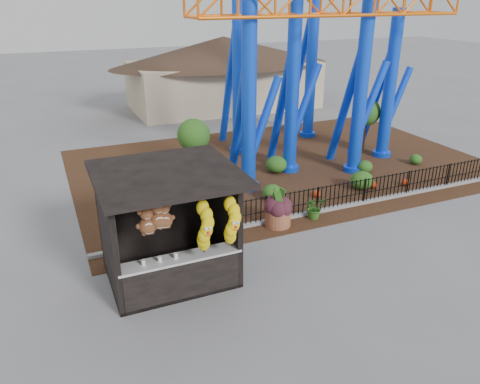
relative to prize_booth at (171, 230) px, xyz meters
name	(u,v)px	position (x,y,z in m)	size (l,w,h in m)	color
ground	(288,273)	(2.98, -0.92, -1.52)	(120.00, 120.00, 0.00)	slate
mulch_bed	(280,165)	(6.98, 7.08, -1.51)	(18.00, 12.00, 0.02)	#331E11
curb	(345,206)	(6.98, 2.08, -1.46)	(18.00, 0.18, 0.12)	gray
prize_booth	(171,230)	(0.00, 0.00, 0.00)	(3.50, 3.40, 3.12)	black
picket_fence	(367,191)	(7.88, 2.08, -1.02)	(12.20, 0.06, 1.00)	black
roller_coaster	(307,12)	(8.10, 7.31, 4.92)	(11.00, 6.37, 10.82)	#0E44F2
terracotta_planter	(278,218)	(4.06, 1.78, -1.23)	(0.86, 0.86, 0.59)	#975337
planter_foliage	(278,201)	(4.06, 1.78, -0.62)	(0.70, 0.70, 0.64)	#381620
potted_plant	(315,208)	(5.48, 1.78, -1.13)	(0.71, 0.62, 0.79)	#254E17
landscaping	(325,174)	(7.69, 4.52, -1.19)	(8.74, 4.20, 0.72)	#275318
pavilion	(223,61)	(8.98, 19.08, 1.54)	(15.00, 15.00, 4.80)	#BFAD8C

